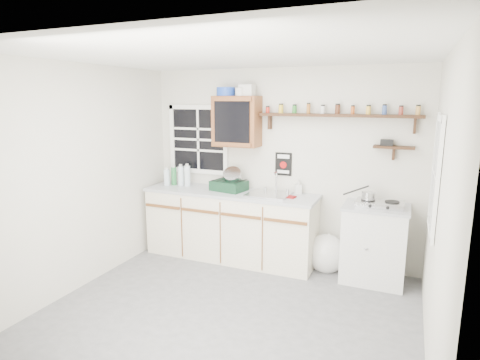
{
  "coord_description": "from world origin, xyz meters",
  "views": [
    {
      "loc": [
        1.55,
        -3.37,
        2.12
      ],
      "look_at": [
        -0.12,
        0.55,
        1.25
      ],
      "focal_mm": 30.0,
      "sensor_mm": 36.0,
      "label": 1
    }
  ],
  "objects_px": {
    "dish_rack": "(230,183)",
    "right_cabinet": "(374,243)",
    "main_cabinet": "(230,225)",
    "hotplate": "(380,204)",
    "spice_shelf": "(337,115)",
    "upper_cabinet": "(237,121)"
  },
  "relations": [
    {
      "from": "dish_rack",
      "to": "spice_shelf",
      "type": "bearing_deg",
      "value": 17.71
    },
    {
      "from": "spice_shelf",
      "to": "dish_rack",
      "type": "height_order",
      "value": "spice_shelf"
    },
    {
      "from": "right_cabinet",
      "to": "spice_shelf",
      "type": "distance_m",
      "value": 1.57
    },
    {
      "from": "right_cabinet",
      "to": "upper_cabinet",
      "type": "relative_size",
      "value": 1.4
    },
    {
      "from": "hotplate",
      "to": "main_cabinet",
      "type": "bearing_deg",
      "value": -179.72
    },
    {
      "from": "right_cabinet",
      "to": "dish_rack",
      "type": "xyz_separation_m",
      "value": [
        -1.85,
        0.02,
        0.57
      ]
    },
    {
      "from": "spice_shelf",
      "to": "hotplate",
      "type": "xyz_separation_m",
      "value": [
        0.56,
        -0.21,
        -0.98
      ]
    },
    {
      "from": "main_cabinet",
      "to": "upper_cabinet",
      "type": "xyz_separation_m",
      "value": [
        0.03,
        0.14,
        1.36
      ]
    },
    {
      "from": "dish_rack",
      "to": "right_cabinet",
      "type": "bearing_deg",
      "value": 9.92
    },
    {
      "from": "hotplate",
      "to": "right_cabinet",
      "type": "bearing_deg",
      "value": 149.31
    },
    {
      "from": "main_cabinet",
      "to": "hotplate",
      "type": "xyz_separation_m",
      "value": [
        1.87,
        0.01,
        0.48
      ]
    },
    {
      "from": "right_cabinet",
      "to": "upper_cabinet",
      "type": "xyz_separation_m",
      "value": [
        -1.8,
        0.12,
        1.37
      ]
    },
    {
      "from": "dish_rack",
      "to": "hotplate",
      "type": "distance_m",
      "value": 1.89
    },
    {
      "from": "right_cabinet",
      "to": "dish_rack",
      "type": "relative_size",
      "value": 1.89
    },
    {
      "from": "main_cabinet",
      "to": "upper_cabinet",
      "type": "distance_m",
      "value": 1.37
    },
    {
      "from": "right_cabinet",
      "to": "hotplate",
      "type": "distance_m",
      "value": 0.49
    },
    {
      "from": "spice_shelf",
      "to": "dish_rack",
      "type": "relative_size",
      "value": 3.97
    },
    {
      "from": "spice_shelf",
      "to": "dish_rack",
      "type": "xyz_separation_m",
      "value": [
        -1.33,
        -0.17,
        -0.9
      ]
    },
    {
      "from": "right_cabinet",
      "to": "spice_shelf",
      "type": "height_order",
      "value": "spice_shelf"
    },
    {
      "from": "right_cabinet",
      "to": "hotplate",
      "type": "bearing_deg",
      "value": -30.81
    },
    {
      "from": "main_cabinet",
      "to": "upper_cabinet",
      "type": "height_order",
      "value": "upper_cabinet"
    },
    {
      "from": "main_cabinet",
      "to": "spice_shelf",
      "type": "height_order",
      "value": "spice_shelf"
    }
  ]
}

